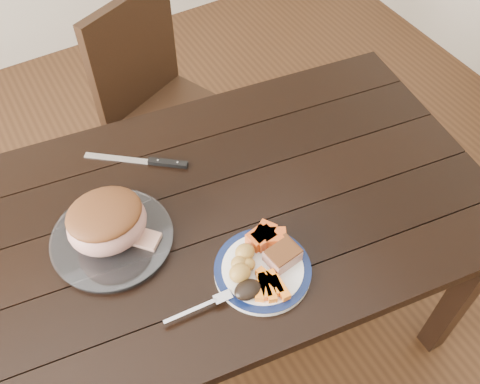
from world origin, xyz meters
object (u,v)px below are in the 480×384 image
chair_far (160,101)px  carving_knife (155,162)px  dining_table (213,228)px  serving_platter (113,240)px  dinner_plate (263,270)px  roast_joint (107,223)px  pork_slice (282,256)px  fork (203,306)px

chair_far → carving_knife: chair_far is taller
dining_table → serving_platter: (-0.28, 0.04, 0.10)m
dinner_plate → roast_joint: (-0.30, 0.28, 0.08)m
carving_knife → dinner_plate: bearing=-41.6°
chair_far → pork_slice: chair_far is taller
chair_far → dinner_plate: size_ratio=3.72×
dining_table → carving_knife: size_ratio=6.47×
dining_table → fork: 0.33m
chair_far → roast_joint: (-0.43, -0.69, 0.31)m
dinner_plate → pork_slice: (0.06, -0.00, 0.03)m
dining_table → dinner_plate: bearing=-85.7°
dining_table → carving_knife: bearing=105.3°
dinner_plate → fork: bearing=-174.4°
dining_table → dinner_plate: size_ratio=6.82×
dining_table → roast_joint: (-0.28, 0.04, 0.18)m
chair_far → roast_joint: chair_far is taller
serving_platter → carving_knife: 0.29m
chair_far → serving_platter: bearing=35.0°
dining_table → serving_platter: 0.30m
serving_platter → fork: fork is taller
serving_platter → fork: bearing=-68.4°
dinner_plate → chair_far: bearing=82.4°
chair_far → dinner_plate: chair_far is taller
chair_far → fork: (-0.31, -0.99, 0.25)m
pork_slice → carving_knife: bearing=106.0°
pork_slice → fork: size_ratio=0.46×
pork_slice → chair_far: bearing=85.6°
carving_knife → roast_joint: bearing=-98.4°
serving_platter → pork_slice: pork_slice is taller
dining_table → chair_far: size_ratio=1.83×
serving_platter → carving_knife: serving_platter is taller
chair_far → roast_joint: size_ratio=4.48×
serving_platter → carving_knife: size_ratio=1.20×
roast_joint → pork_slice: bearing=-38.9°
dining_table → chair_far: (0.15, 0.73, -0.13)m
fork → roast_joint: size_ratio=0.86×
chair_far → pork_slice: 1.02m
chair_far → dinner_plate: bearing=59.1°
dining_table → dinner_plate: 0.26m
dinner_plate → fork: (-0.18, -0.02, 0.01)m
fork → chair_far: bearing=76.8°
roast_joint → carving_knife: bearing=43.0°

